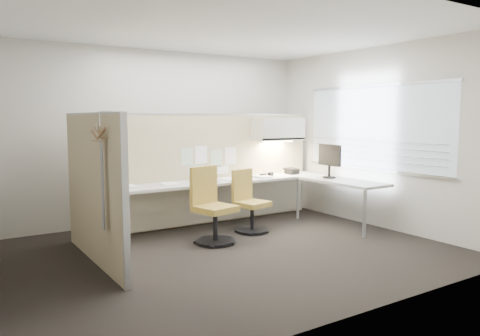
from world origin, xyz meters
TOP-DOWN VIEW (x-y plane):
  - floor at (0.00, 0.00)m, footprint 5.50×4.50m
  - ceiling at (0.00, 0.00)m, footprint 5.50×4.50m
  - wall_back at (0.00, 2.25)m, footprint 5.50×0.02m
  - wall_front at (0.00, -2.25)m, footprint 5.50×0.02m
  - wall_right at (2.75, 0.00)m, footprint 0.02×4.50m
  - window_pane at (2.73, 0.00)m, footprint 0.01×2.80m
  - partition_back at (0.55, 1.60)m, footprint 4.10×0.06m
  - partition_left at (-1.50, 0.50)m, footprint 0.06×2.20m
  - desk at (0.93, 1.13)m, footprint 4.00×2.07m
  - overhead_bin at (1.90, 1.39)m, footprint 0.90×0.36m
  - task_light_strip at (1.90, 1.39)m, footprint 0.60×0.06m
  - pinned_papers at (0.63, 1.57)m, footprint 1.01×0.00m
  - poster at (-1.05, 1.57)m, footprint 0.28×0.00m
  - chair_left at (0.08, 0.51)m, footprint 0.58×0.59m
  - chair_right at (0.86, 0.74)m, footprint 0.52×0.53m
  - monitor at (2.30, 0.54)m, footprint 0.21×0.51m
  - phone at (2.14, 1.30)m, footprint 0.23×0.22m
  - stapler at (1.51, 1.27)m, footprint 0.14×0.06m
  - tape_dispenser at (1.67, 1.29)m, footprint 0.12×0.09m
  - coat_hook at (-1.58, -0.07)m, footprint 0.18×0.41m
  - paper_stack_0 at (-0.83, 1.29)m, footprint 0.25×0.32m
  - paper_stack_1 at (-0.19, 1.26)m, footprint 0.26×0.32m
  - paper_stack_2 at (0.44, 1.20)m, footprint 0.25×0.32m
  - paper_stack_3 at (0.83, 1.28)m, footprint 0.23×0.30m
  - paper_stack_4 at (1.43, 1.20)m, footprint 0.24×0.31m
  - paper_stack_5 at (2.36, 0.65)m, footprint 0.30×0.35m
  - paper_stack_6 at (-0.84, 1.28)m, footprint 0.23×0.30m

SIDE VIEW (x-z plane):
  - floor at x=0.00m, z-range -0.01..0.00m
  - chair_right at x=0.86m, z-range -0.03..0.89m
  - chair_left at x=0.08m, z-range -0.03..0.99m
  - desk at x=0.93m, z-range 0.24..0.97m
  - paper_stack_3 at x=0.83m, z-range 0.73..0.75m
  - paper_stack_5 at x=2.36m, z-range 0.73..0.75m
  - paper_stack_1 at x=-0.19m, z-range 0.73..0.75m
  - paper_stack_4 at x=1.43m, z-range 0.73..0.76m
  - paper_stack_0 at x=-0.83m, z-range 0.73..0.76m
  - paper_stack_2 at x=0.44m, z-range 0.73..0.77m
  - paper_stack_6 at x=-0.84m, z-range 0.73..0.77m
  - stapler at x=1.51m, z-range 0.73..0.78m
  - tape_dispenser at x=1.67m, z-range 0.73..0.79m
  - phone at x=2.14m, z-range 0.72..0.84m
  - partition_back at x=0.55m, z-range 0.00..1.75m
  - partition_left at x=-1.50m, z-range 0.00..1.75m
  - pinned_papers at x=0.63m, z-range 0.80..1.27m
  - monitor at x=2.30m, z-range 0.77..1.31m
  - task_light_strip at x=1.90m, z-range 1.29..1.31m
  - wall_back at x=0.00m, z-range 0.00..2.80m
  - wall_front at x=0.00m, z-range 0.00..2.80m
  - wall_right at x=2.75m, z-range 0.00..2.80m
  - poster at x=-1.05m, z-range 1.24..1.59m
  - coat_hook at x=-1.58m, z-range 0.80..2.06m
  - overhead_bin at x=1.90m, z-range 1.32..1.70m
  - window_pane at x=2.73m, z-range 0.90..2.20m
  - ceiling at x=0.00m, z-range 2.80..2.81m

